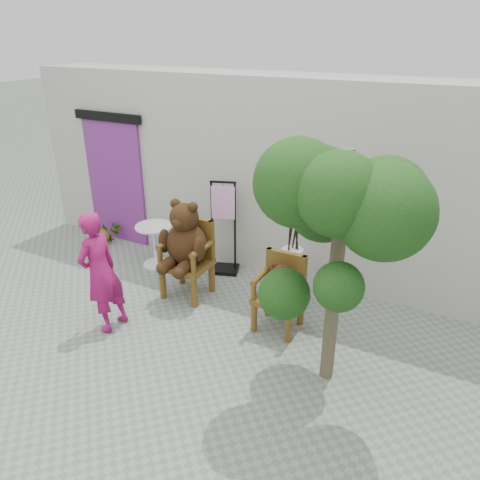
{
  "coord_description": "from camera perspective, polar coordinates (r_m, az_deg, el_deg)",
  "views": [
    {
      "loc": [
        2.69,
        -3.48,
        3.59
      ],
      "look_at": [
        -0.03,
        1.68,
        0.95
      ],
      "focal_mm": 35.0,
      "sensor_mm": 36.0,
      "label": 1
    }
  ],
  "objects": [
    {
      "name": "chair_small",
      "position": [
        6.01,
        4.91,
        -5.75
      ],
      "size": [
        0.57,
        0.53,
        1.0
      ],
      "color": "#4E3410",
      "rests_on": "ground"
    },
    {
      "name": "stool_bucket",
      "position": [
        6.57,
        6.37,
        -2.47
      ],
      "size": [
        0.32,
        0.32,
        1.45
      ],
      "rotation": [
        0.0,
        0.0,
        -0.28
      ],
      "color": "white",
      "rests_on": "ground"
    },
    {
      "name": "person",
      "position": [
        6.18,
        -16.65,
        -3.8
      ],
      "size": [
        0.39,
        0.58,
        1.56
      ],
      "primitive_type": "imported",
      "rotation": [
        0.0,
        0.0,
        -1.6
      ],
      "color": "#951256",
      "rests_on": "ground"
    },
    {
      "name": "chair_big",
      "position": [
        6.65,
        -6.62,
        -0.45
      ],
      "size": [
        0.72,
        0.77,
        1.47
      ],
      "color": "#4E3410",
      "rests_on": "ground"
    },
    {
      "name": "cafe_table",
      "position": [
        7.75,
        -10.33,
        -0.06
      ],
      "size": [
        0.6,
        0.6,
        0.7
      ],
      "rotation": [
        0.0,
        0.0,
        -0.14
      ],
      "color": "white",
      "rests_on": "ground"
    },
    {
      "name": "potted_plant",
      "position": [
        8.8,
        -16.04,
        0.83
      ],
      "size": [
        0.41,
        0.36,
        0.44
      ],
      "primitive_type": "imported",
      "rotation": [
        0.0,
        0.0,
        -0.04
      ],
      "color": "black",
      "rests_on": "ground"
    },
    {
      "name": "tree",
      "position": [
        4.47,
        11.87,
        4.28
      ],
      "size": [
        1.67,
        1.57,
        2.72
      ],
      "rotation": [
        0.0,
        0.0,
        0.2
      ],
      "color": "#443A28",
      "rests_on": "ground"
    },
    {
      "name": "ground_plane",
      "position": [
        5.67,
        -7.94,
        -15.18
      ],
      "size": [
        60.0,
        60.0,
        0.0
      ],
      "primitive_type": "plane",
      "color": "gray",
      "rests_on": "ground"
    },
    {
      "name": "doorway",
      "position": [
        8.65,
        -14.92,
        7.24
      ],
      "size": [
        1.4,
        0.11,
        2.33
      ],
      "color": "#6E2776",
      "rests_on": "ground"
    },
    {
      "name": "back_wall",
      "position": [
        7.41,
        5.38,
        7.85
      ],
      "size": [
        9.0,
        1.0,
        3.0
      ],
      "primitive_type": "cube",
      "color": "#B0AFA5",
      "rests_on": "ground"
    },
    {
      "name": "display_stand",
      "position": [
        7.36,
        -1.99,
        0.24
      ],
      "size": [
        0.54,
        0.48,
        1.51
      ],
      "rotation": [
        0.0,
        0.0,
        0.33
      ],
      "color": "black",
      "rests_on": "ground"
    }
  ]
}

